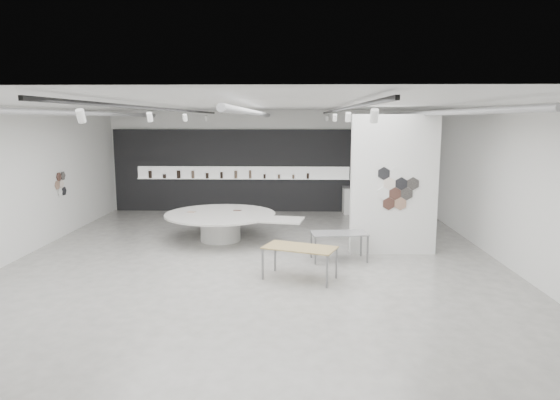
{
  "coord_description": "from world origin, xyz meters",
  "views": [
    {
      "loc": [
        0.92,
        -11.84,
        3.47
      ],
      "look_at": [
        0.55,
        1.2,
        1.36
      ],
      "focal_mm": 32.0,
      "sensor_mm": 36.0,
      "label": 1
    }
  ],
  "objects_px": {
    "partition_column": "(394,185)",
    "sample_table_wood": "(300,249)",
    "sample_table_stone": "(339,235)",
    "kitchen_counter": "(366,200)",
    "display_island": "(222,223)"
  },
  "relations": [
    {
      "from": "sample_table_wood",
      "to": "kitchen_counter",
      "type": "height_order",
      "value": "kitchen_counter"
    },
    {
      "from": "sample_table_stone",
      "to": "sample_table_wood",
      "type": "bearing_deg",
      "value": -123.38
    },
    {
      "from": "sample_table_stone",
      "to": "kitchen_counter",
      "type": "distance_m",
      "value": 6.48
    },
    {
      "from": "sample_table_wood",
      "to": "partition_column",
      "type": "bearing_deg",
      "value": 42.85
    },
    {
      "from": "sample_table_wood",
      "to": "sample_table_stone",
      "type": "xyz_separation_m",
      "value": [
        0.99,
        1.51,
        -0.03
      ]
    },
    {
      "from": "sample_table_wood",
      "to": "sample_table_stone",
      "type": "relative_size",
      "value": 1.19
    },
    {
      "from": "sample_table_wood",
      "to": "sample_table_stone",
      "type": "bearing_deg",
      "value": 56.62
    },
    {
      "from": "partition_column",
      "to": "kitchen_counter",
      "type": "bearing_deg",
      "value": 88.71
    },
    {
      "from": "partition_column",
      "to": "display_island",
      "type": "relative_size",
      "value": 0.84
    },
    {
      "from": "sample_table_stone",
      "to": "kitchen_counter",
      "type": "xyz_separation_m",
      "value": [
        1.58,
        6.29,
        -0.14
      ]
    },
    {
      "from": "partition_column",
      "to": "sample_table_wood",
      "type": "height_order",
      "value": "partition_column"
    },
    {
      "from": "display_island",
      "to": "kitchen_counter",
      "type": "distance_m",
      "value": 6.45
    },
    {
      "from": "display_island",
      "to": "partition_column",
      "type": "bearing_deg",
      "value": -3.73
    },
    {
      "from": "partition_column",
      "to": "sample_table_wood",
      "type": "xyz_separation_m",
      "value": [
        -2.44,
        -2.27,
        -1.13
      ]
    },
    {
      "from": "sample_table_wood",
      "to": "kitchen_counter",
      "type": "distance_m",
      "value": 8.21
    }
  ]
}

